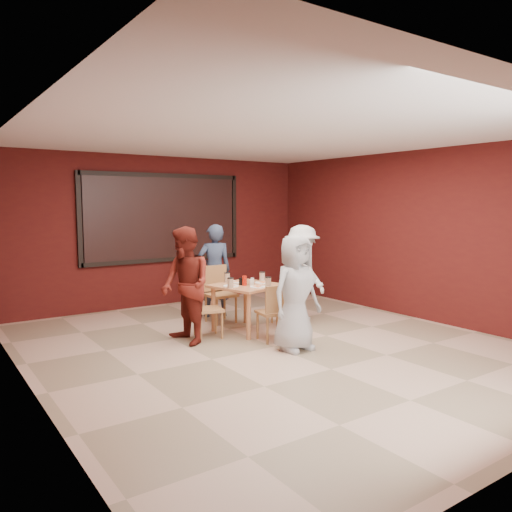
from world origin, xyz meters
TOP-DOWN VIEW (x-y plane):
  - floor at (0.00, 0.00)m, footprint 7.00×7.00m
  - window_blinds at (0.00, 3.45)m, footprint 3.00×0.02m
  - dining_table at (0.18, 0.91)m, footprint 1.08×1.08m
  - chair_front at (0.16, 0.19)m, footprint 0.45×0.45m
  - chair_back at (0.13, 1.68)m, footprint 0.44×0.44m
  - chair_left at (-0.55, 0.95)m, footprint 0.48×0.48m
  - chair_right at (0.97, 0.89)m, footprint 0.45×0.45m
  - diner_front at (0.15, -0.27)m, footprint 0.78×0.54m
  - diner_back at (0.27, 2.05)m, footprint 0.66×0.53m
  - diner_left at (-0.89, 0.83)m, footprint 0.63×0.80m
  - diner_right at (1.38, 1.06)m, footprint 0.62×1.03m

SIDE VIEW (x-z plane):
  - floor at x=0.00m, z-range 0.00..0.00m
  - chair_right at x=0.97m, z-range 0.05..0.85m
  - chair_front at x=0.16m, z-range 0.05..0.86m
  - chair_left at x=-0.55m, z-range 0.05..0.87m
  - chair_back at x=0.13m, z-range 0.06..0.97m
  - dining_table at x=0.18m, z-range 0.20..1.05m
  - diner_front at x=0.15m, z-range 0.00..1.52m
  - diner_right at x=1.38m, z-range 0.00..1.57m
  - diner_back at x=0.27m, z-range 0.00..1.57m
  - diner_left at x=-0.89m, z-range 0.00..1.61m
  - window_blinds at x=0.00m, z-range 0.90..2.40m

